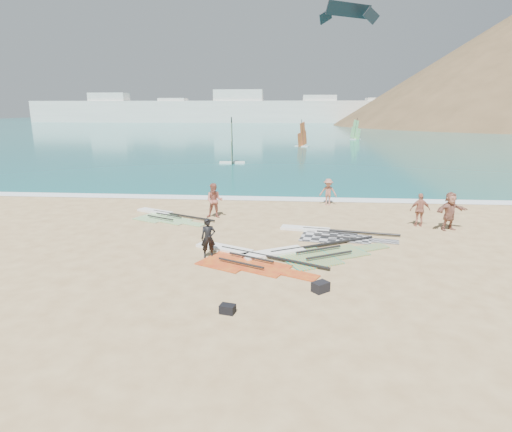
# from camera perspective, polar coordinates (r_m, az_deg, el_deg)

# --- Properties ---
(ground) EXTENTS (300.00, 300.00, 0.00)m
(ground) POSITION_cam_1_polar(r_m,az_deg,el_deg) (15.40, 2.96, -7.37)
(ground) COLOR tan
(ground) RESTS_ON ground
(sea) EXTENTS (300.00, 240.00, 0.06)m
(sea) POSITION_cam_1_polar(r_m,az_deg,el_deg) (146.42, 4.77, 12.02)
(sea) COLOR #0D575E
(sea) RESTS_ON ground
(surf_line) EXTENTS (300.00, 1.20, 0.04)m
(surf_line) POSITION_cam_1_polar(r_m,az_deg,el_deg) (27.21, 3.84, 2.21)
(surf_line) COLOR white
(surf_line) RESTS_ON ground
(far_town) EXTENTS (160.00, 8.00, 12.00)m
(far_town) POSITION_cam_1_polar(r_m,az_deg,el_deg) (165.11, -0.81, 13.88)
(far_town) COLOR white
(far_town) RESTS_ON ground
(rig_grey) EXTENTS (5.45, 2.64, 0.20)m
(rig_grey) POSITION_cam_1_polar(r_m,az_deg,el_deg) (19.92, 9.45, -2.33)
(rig_grey) COLOR #242426
(rig_grey) RESTS_ON ground
(rig_green) EXTENTS (4.79, 3.48, 0.20)m
(rig_green) POSITION_cam_1_polar(r_m,az_deg,el_deg) (23.39, -12.23, 0.03)
(rig_green) COLOR #5AB933
(rig_green) RESTS_ON ground
(rig_orange) EXTENTS (6.11, 4.24, 0.20)m
(rig_orange) POSITION_cam_1_polar(r_m,az_deg,el_deg) (17.22, 6.81, -4.90)
(rig_orange) COLOR orange
(rig_orange) RESTS_ON ground
(rig_red) EXTENTS (5.40, 3.92, 0.20)m
(rig_red) POSITION_cam_1_polar(r_m,az_deg,el_deg) (16.62, -1.91, -5.52)
(rig_red) COLOR red
(rig_red) RESTS_ON ground
(gear_bag_near) EXTENTS (0.62, 0.61, 0.32)m
(gear_bag_near) POSITION_cam_1_polar(r_m,az_deg,el_deg) (13.88, 8.61, -9.32)
(gear_bag_near) COLOR black
(gear_bag_near) RESTS_ON ground
(gear_bag_far) EXTENTS (0.48, 0.39, 0.26)m
(gear_bag_far) POSITION_cam_1_polar(r_m,az_deg,el_deg) (12.44, -3.82, -12.27)
(gear_bag_far) COLOR black
(gear_bag_far) RESTS_ON ground
(person_wetsuit) EXTENTS (0.64, 0.50, 1.56)m
(person_wetsuit) POSITION_cam_1_polar(r_m,az_deg,el_deg) (16.63, -6.39, -2.94)
(person_wetsuit) COLOR black
(person_wetsuit) RESTS_ON ground
(beachgoer_left) EXTENTS (0.92, 0.74, 1.84)m
(beachgoer_left) POSITION_cam_1_polar(r_m,az_deg,el_deg) (22.60, -5.56, 2.06)
(beachgoer_left) COLOR #A75C4C
(beachgoer_left) RESTS_ON ground
(beachgoer_mid) EXTENTS (1.12, 0.77, 1.59)m
(beachgoer_mid) POSITION_cam_1_polar(r_m,az_deg,el_deg) (25.84, 9.59, 3.19)
(beachgoer_mid) COLOR #9E6150
(beachgoer_mid) RESTS_ON ground
(beachgoer_back) EXTENTS (0.98, 0.44, 1.65)m
(beachgoer_back) POSITION_cam_1_polar(r_m,az_deg,el_deg) (22.33, 21.03, 0.76)
(beachgoer_back) COLOR #B16A54
(beachgoer_back) RESTS_ON ground
(beachgoer_right) EXTENTS (1.78, 1.15, 1.84)m
(beachgoer_right) POSITION_cam_1_polar(r_m,az_deg,el_deg) (22.19, 24.43, 0.60)
(beachgoer_right) COLOR #955E4C
(beachgoer_right) RESTS_ON ground
(windsurfer_left) EXTENTS (2.69, 3.21, 4.80)m
(windsurfer_left) POSITION_cam_1_polar(r_m,az_deg,el_deg) (44.77, -3.22, 8.74)
(windsurfer_left) COLOR white
(windsurfer_left) RESTS_ON ground
(windsurfer_centre) EXTENTS (2.19, 2.30, 4.00)m
(windsurfer_centre) POSITION_cam_1_polar(r_m,az_deg,el_deg) (64.45, 6.18, 10.22)
(windsurfer_centre) COLOR white
(windsurfer_centre) RESTS_ON ground
(windsurfer_right) EXTENTS (2.12, 2.20, 3.92)m
(windsurfer_right) POSITION_cam_1_polar(r_m,az_deg,el_deg) (80.33, 13.12, 10.72)
(windsurfer_right) COLOR white
(windsurfer_right) RESTS_ON ground
(kitesurf_kite) EXTENTS (6.52, 4.27, 2.45)m
(kitesurf_kite) POSITION_cam_1_polar(r_m,az_deg,el_deg) (58.07, 12.25, 25.08)
(kitesurf_kite) COLOR black
(kitesurf_kite) RESTS_ON ground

